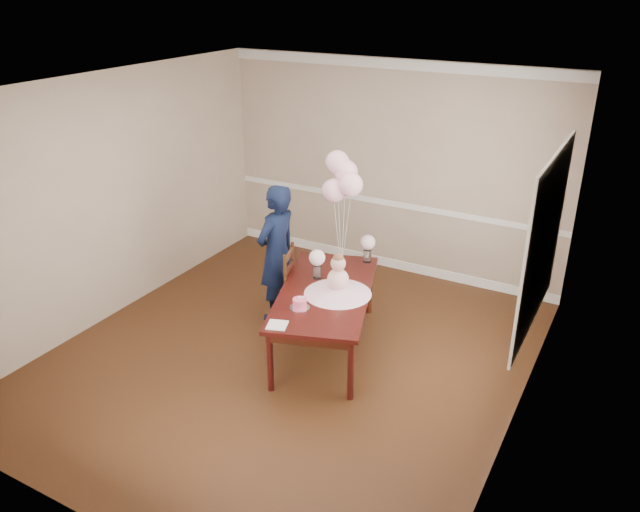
% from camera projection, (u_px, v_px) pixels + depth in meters
% --- Properties ---
extents(floor, '(4.50, 5.00, 0.00)m').
position_uv_depth(floor, '(289.00, 356.00, 6.43)').
color(floor, black).
rests_on(floor, ground).
extents(ceiling, '(4.50, 5.00, 0.02)m').
position_uv_depth(ceiling, '(283.00, 89.00, 5.32)').
color(ceiling, white).
rests_on(ceiling, wall_back).
extents(wall_back, '(4.50, 0.02, 2.70)m').
position_uv_depth(wall_back, '(390.00, 169.00, 7.87)').
color(wall_back, tan).
rests_on(wall_back, floor).
extents(wall_front, '(4.50, 0.02, 2.70)m').
position_uv_depth(wall_front, '(75.00, 369.00, 3.88)').
color(wall_front, tan).
rests_on(wall_front, floor).
extents(wall_left, '(0.02, 5.00, 2.70)m').
position_uv_depth(wall_left, '(112.00, 198.00, 6.86)').
color(wall_left, tan).
rests_on(wall_left, floor).
extents(wall_right, '(0.02, 5.00, 2.70)m').
position_uv_depth(wall_right, '(531.00, 288.00, 4.88)').
color(wall_right, tan).
rests_on(wall_right, floor).
extents(chair_rail_trim, '(4.50, 0.02, 0.07)m').
position_uv_depth(chair_rail_trim, '(388.00, 203.00, 8.04)').
color(chair_rail_trim, white).
rests_on(chair_rail_trim, wall_back).
extents(crown_molding, '(4.50, 0.02, 0.12)m').
position_uv_depth(crown_molding, '(395.00, 64.00, 7.33)').
color(crown_molding, silver).
rests_on(crown_molding, wall_back).
extents(baseboard_trim, '(4.50, 0.02, 0.12)m').
position_uv_depth(baseboard_trim, '(385.00, 262.00, 8.39)').
color(baseboard_trim, white).
rests_on(baseboard_trim, floor).
extents(window_frame, '(0.02, 1.66, 1.56)m').
position_uv_depth(window_frame, '(544.00, 242.00, 5.21)').
color(window_frame, white).
rests_on(window_frame, wall_right).
extents(window_blinds, '(0.01, 1.50, 1.40)m').
position_uv_depth(window_blinds, '(542.00, 242.00, 5.22)').
color(window_blinds, silver).
rests_on(window_blinds, wall_right).
extents(dining_table_top, '(1.42, 1.99, 0.04)m').
position_uv_depth(dining_table_top, '(325.00, 292.00, 6.32)').
color(dining_table_top, black).
rests_on(dining_table_top, table_leg_fl).
extents(table_apron, '(1.31, 1.87, 0.09)m').
position_uv_depth(table_apron, '(325.00, 298.00, 6.35)').
color(table_apron, black).
rests_on(table_apron, table_leg_fl).
extents(table_leg_fl, '(0.08, 0.08, 0.63)m').
position_uv_depth(table_leg_fl, '(270.00, 362.00, 5.78)').
color(table_leg_fl, black).
rests_on(table_leg_fl, floor).
extents(table_leg_fr, '(0.08, 0.08, 0.63)m').
position_uv_depth(table_leg_fr, '(351.00, 370.00, 5.66)').
color(table_leg_fr, black).
rests_on(table_leg_fr, floor).
extents(table_leg_bl, '(0.08, 0.08, 0.63)m').
position_uv_depth(table_leg_bl, '(305.00, 283.00, 7.26)').
color(table_leg_bl, black).
rests_on(table_leg_bl, floor).
extents(table_leg_br, '(0.08, 0.08, 0.63)m').
position_uv_depth(table_leg_br, '(370.00, 288.00, 7.14)').
color(table_leg_br, black).
rests_on(table_leg_br, floor).
extents(baby_skirt, '(0.86, 0.86, 0.09)m').
position_uv_depth(baby_skirt, '(338.00, 289.00, 6.23)').
color(baby_skirt, '#FFBBD7').
rests_on(baby_skirt, dining_table_top).
extents(baby_torso, '(0.22, 0.22, 0.22)m').
position_uv_depth(baby_torso, '(338.00, 279.00, 6.18)').
color(baby_torso, '#FC9FC4').
rests_on(baby_torso, baby_skirt).
extents(baby_head, '(0.15, 0.15, 0.15)m').
position_uv_depth(baby_head, '(338.00, 263.00, 6.11)').
color(baby_head, '#CD9E8D').
rests_on(baby_head, baby_torso).
extents(baby_hair, '(0.11, 0.11, 0.11)m').
position_uv_depth(baby_hair, '(338.00, 259.00, 6.09)').
color(baby_hair, brown).
rests_on(baby_hair, baby_head).
extents(cake_platter, '(0.25, 0.25, 0.01)m').
position_uv_depth(cake_platter, '(300.00, 308.00, 5.98)').
color(cake_platter, silver).
rests_on(cake_platter, dining_table_top).
extents(birthday_cake, '(0.17, 0.17, 0.09)m').
position_uv_depth(birthday_cake, '(300.00, 303.00, 5.96)').
color(birthday_cake, '#F74E75').
rests_on(birthday_cake, cake_platter).
extents(cake_flower_a, '(0.03, 0.03, 0.03)m').
position_uv_depth(cake_flower_a, '(300.00, 298.00, 5.93)').
color(cake_flower_a, white).
rests_on(cake_flower_a, birthday_cake).
extents(cake_flower_b, '(0.03, 0.03, 0.03)m').
position_uv_depth(cake_flower_b, '(303.00, 297.00, 5.94)').
color(cake_flower_b, white).
rests_on(cake_flower_b, birthday_cake).
extents(rose_vase_near, '(0.11, 0.11, 0.14)m').
position_uv_depth(rose_vase_near, '(317.00, 272.00, 6.54)').
color(rose_vase_near, silver).
rests_on(rose_vase_near, dining_table_top).
extents(roses_near, '(0.17, 0.17, 0.17)m').
position_uv_depth(roses_near, '(317.00, 258.00, 6.48)').
color(roses_near, '#FFD5DD').
rests_on(roses_near, rose_vase_near).
extents(rose_vase_far, '(0.11, 0.11, 0.14)m').
position_uv_depth(rose_vase_far, '(367.00, 256.00, 6.91)').
color(rose_vase_far, silver).
rests_on(rose_vase_far, dining_table_top).
extents(roses_far, '(0.17, 0.17, 0.17)m').
position_uv_depth(roses_far, '(368.00, 242.00, 6.84)').
color(roses_far, beige).
rests_on(roses_far, rose_vase_far).
extents(napkin, '(0.23, 0.23, 0.01)m').
position_uv_depth(napkin, '(277.00, 325.00, 5.67)').
color(napkin, white).
rests_on(napkin, dining_table_top).
extents(balloon_weight, '(0.05, 0.05, 0.02)m').
position_uv_depth(balloon_weight, '(341.00, 270.00, 6.73)').
color(balloon_weight, '#B7B8BC').
rests_on(balloon_weight, dining_table_top).
extents(balloon_a, '(0.25, 0.25, 0.25)m').
position_uv_depth(balloon_a, '(334.00, 191.00, 6.38)').
color(balloon_a, '#EBA7B8').
rests_on(balloon_a, balloon_ribbon_a).
extents(balloon_b, '(0.25, 0.25, 0.25)m').
position_uv_depth(balloon_b, '(351.00, 185.00, 6.28)').
color(balloon_b, '#FFB4CB').
rests_on(balloon_b, balloon_ribbon_b).
extents(balloon_c, '(0.25, 0.25, 0.25)m').
position_uv_depth(balloon_c, '(346.00, 172.00, 6.37)').
color(balloon_c, '#FEB4CB').
rests_on(balloon_c, balloon_ribbon_c).
extents(balloon_d, '(0.25, 0.25, 0.25)m').
position_uv_depth(balloon_d, '(337.00, 162.00, 6.37)').
color(balloon_d, '#E7A4BE').
rests_on(balloon_d, balloon_ribbon_d).
extents(balloon_ribbon_a, '(0.08, 0.03, 0.75)m').
position_uv_depth(balloon_ribbon_a, '(338.00, 237.00, 6.59)').
color(balloon_ribbon_a, white).
rests_on(balloon_ribbon_a, balloon_weight).
extents(balloon_ribbon_b, '(0.10, 0.02, 0.84)m').
position_uv_depth(balloon_ribbon_b, '(346.00, 235.00, 6.53)').
color(balloon_ribbon_b, white).
rests_on(balloon_ribbon_b, balloon_weight).
extents(balloon_ribbon_c, '(0.02, 0.09, 0.93)m').
position_uv_depth(balloon_ribbon_c, '(343.00, 228.00, 6.58)').
color(balloon_ribbon_c, white).
rests_on(balloon_ribbon_c, balloon_weight).
extents(balloon_ribbon_d, '(0.10, 0.07, 1.02)m').
position_uv_depth(balloon_ribbon_d, '(339.00, 223.00, 6.58)').
color(balloon_ribbon_d, white).
rests_on(balloon_ribbon_d, balloon_weight).
extents(dining_chair_seat, '(0.52, 0.52, 0.05)m').
position_uv_depth(dining_chair_seat, '(307.00, 296.00, 6.73)').
color(dining_chair_seat, '#321B0D').
rests_on(dining_chair_seat, chair_leg_fl).
extents(chair_leg_fl, '(0.05, 0.05, 0.41)m').
position_uv_depth(chair_leg_fl, '(288.00, 320.00, 6.70)').
color(chair_leg_fl, black).
rests_on(chair_leg_fl, floor).
extents(chair_leg_fr, '(0.05, 0.05, 0.41)m').
position_uv_depth(chair_leg_fr, '(319.00, 323.00, 6.64)').
color(chair_leg_fr, '#39160F').
rests_on(chair_leg_fr, floor).
extents(chair_leg_bl, '(0.05, 0.05, 0.41)m').
position_uv_depth(chair_leg_bl, '(295.00, 305.00, 7.01)').
color(chair_leg_bl, '#33130E').
rests_on(chair_leg_bl, floor).
extents(chair_leg_br, '(0.05, 0.05, 0.41)m').
position_uv_depth(chair_leg_br, '(325.00, 308.00, 6.95)').
color(chair_leg_br, '#34140E').
rests_on(chair_leg_br, floor).
extents(chair_back_post_l, '(0.05, 0.05, 0.53)m').
position_uv_depth(chair_back_post_l, '(285.00, 278.00, 6.50)').
color(chair_back_post_l, '#321D0D').
rests_on(chair_back_post_l, dining_chair_seat).
extents(chair_back_post_r, '(0.05, 0.05, 0.53)m').
position_uv_depth(chair_back_post_r, '(293.00, 265.00, 6.81)').
color(chair_back_post_r, '#34160E').
rests_on(chair_back_post_r, dining_chair_seat).
extents(chair_slat_low, '(0.14, 0.37, 0.05)m').
position_uv_depth(chair_slat_low, '(289.00, 281.00, 6.70)').
color(chair_slat_low, '#3D1C10').
rests_on(chair_slat_low, dining_chair_seat).
extents(chair_slat_mid, '(0.14, 0.37, 0.05)m').
position_uv_depth(chair_slat_mid, '(289.00, 268.00, 6.64)').
color(chair_slat_mid, '#35170E').
rests_on(chair_slat_mid, dining_chair_seat).
extents(chair_slat_top, '(0.14, 0.37, 0.05)m').
position_uv_depth(chair_slat_top, '(289.00, 255.00, 6.58)').
color(chair_slat_top, '#3A1F10').
rests_on(chair_slat_top, dining_chair_seat).
extents(woman, '(0.46, 0.62, 1.57)m').
position_uv_depth(woman, '(277.00, 253.00, 6.86)').
color(woman, black).
rests_on(woman, floor).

